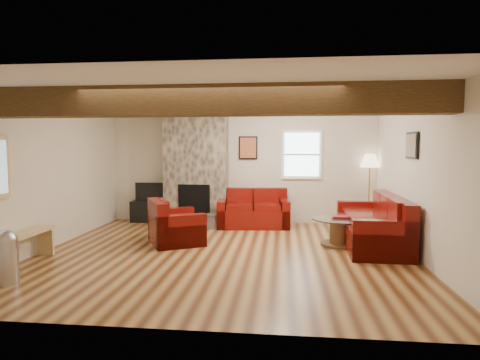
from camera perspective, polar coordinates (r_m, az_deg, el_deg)
The scene contains 17 objects.
room at distance 6.41m, azimuth -2.29°, elevation 0.48°, with size 8.00×8.00×8.00m.
oak_beam at distance 5.20m, azimuth -4.38°, elevation 11.17°, with size 6.00×0.36×0.38m, color #31200E.
chimney_breast at distance 9.04m, azimuth -6.25°, elevation 1.53°, with size 1.40×0.67×2.50m.
back_window at distance 9.05m, azimuth 8.76°, elevation 3.59°, with size 0.90×0.08×1.10m, color white, non-canonical shape.
ceiling_dome at distance 7.26m, azimuth 5.91°, elevation 10.37°, with size 0.40×0.40×0.18m, color white, non-canonical shape.
artwork_back at distance 9.07m, azimuth 1.16°, elevation 4.60°, with size 0.42×0.06×0.52m, color black, non-canonical shape.
artwork_right at distance 6.93m, azimuth 23.18°, elevation 4.56°, with size 0.06×0.55×0.42m, color black, non-canonical shape.
sofa_three at distance 7.40m, azimuth 18.16°, elevation -5.52°, with size 2.26×0.95×0.88m, color #4C0B05, non-canonical shape.
loveseat at distance 8.68m, azimuth 1.89°, elevation -4.00°, with size 1.52×0.87×0.81m, color #4C0B05, non-canonical shape.
armchair_red at distance 7.30m, azimuth -9.06°, elevation -5.83°, with size 0.97×0.85×0.79m, color #4C0B05, non-canonical shape.
coffee_table at distance 7.28m, azimuth 14.03°, elevation -7.14°, with size 0.99×0.99×0.52m.
tv_cabinet at distance 9.46m, azimuth -12.29°, elevation -4.37°, with size 0.96×0.39×0.48m, color black.
television at distance 9.40m, azimuth -12.34°, elevation -1.63°, with size 0.74×0.10×0.43m, color black.
floor_lamp at distance 9.08m, azimuth 17.98°, elevation 2.10°, with size 0.40×0.40×1.57m.
pine_bench at distance 6.71m, azimuth -28.62°, elevation -8.69°, with size 0.29×1.26×0.47m, color tan, non-canonical shape.
pedal_bin at distance 5.90m, azimuth -30.29°, elevation -9.43°, with size 0.28×0.28×0.70m, color #AEAEB3, non-canonical shape.
coal_bucket at distance 8.57m, azimuth -3.78°, elevation -5.80°, with size 0.34×0.34×0.32m, color gray, non-canonical shape.
Camera 1 is at (0.94, -6.33, 1.73)m, focal length 30.00 mm.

